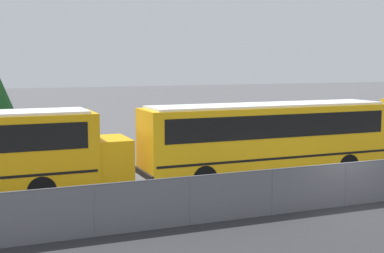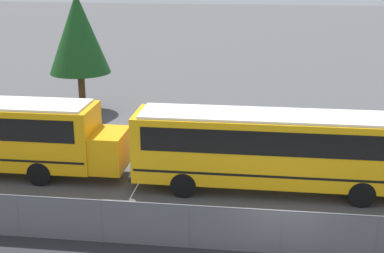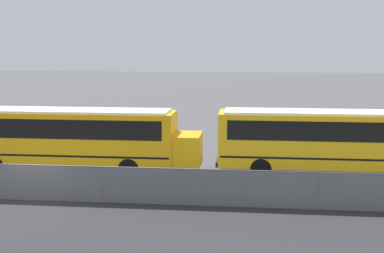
# 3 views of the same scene
# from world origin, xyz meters

# --- Properties ---
(fence) EXTENTS (80.40, 0.07, 1.64)m
(fence) POSITION_xyz_m (-0.00, -0.00, 0.84)
(fence) COLOR #9EA0A5
(fence) RESTS_ON ground_plane
(school_bus_2) EXTENTS (13.15, 2.50, 3.43)m
(school_bus_2) POSITION_xyz_m (-0.00, 5.17, 2.05)
(school_bus_2) COLOR #EDA80F
(school_bus_2) RESTS_ON ground_plane
(tree_0) EXTENTS (3.87, 3.87, 7.56)m
(tree_0) POSITION_xyz_m (-12.32, 16.31, 5.02)
(tree_0) COLOR #51381E
(tree_0) RESTS_ON ground_plane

